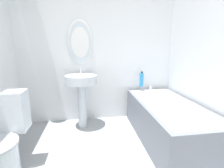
{
  "coord_description": "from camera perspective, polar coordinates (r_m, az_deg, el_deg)",
  "views": [
    {
      "loc": [
        -0.16,
        -0.16,
        1.2
      ],
      "look_at": [
        0.09,
        1.53,
        0.81
      ],
      "focal_mm": 26.0,
      "sensor_mm": 36.0,
      "label": 1
    }
  ],
  "objects": [
    {
      "name": "shampoo_bottle",
      "position": [
        2.68,
        10.35,
        1.59
      ],
      "size": [
        0.06,
        0.06,
        0.24
      ],
      "color": "#2D84C6",
      "rests_on": "bathtub"
    },
    {
      "name": "wall_back",
      "position": [
        2.65,
        -6.6,
        13.92
      ],
      "size": [
        2.57,
        0.29,
        2.4
      ],
      "color": "silver",
      "rests_on": "ground_plane"
    },
    {
      "name": "pedestal_sink",
      "position": [
        2.43,
        -10.77,
        -1.18
      ],
      "size": [
        0.46,
        0.46,
        0.9
      ],
      "color": "silver",
      "rests_on": "ground_plane"
    },
    {
      "name": "bathtub",
      "position": [
        2.29,
        18.97,
        -12.1
      ],
      "size": [
        0.72,
        1.48,
        0.58
      ],
      "color": "slate",
      "rests_on": "ground_plane"
    }
  ]
}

